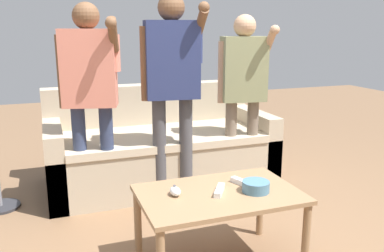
# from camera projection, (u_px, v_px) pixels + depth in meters

# --- Properties ---
(couch) EXTENTS (1.91, 0.91, 0.83)m
(couch) POSITION_uv_depth(u_px,v_px,m) (159.00, 149.00, 3.62)
(couch) COLOR #B7A88E
(couch) RESTS_ON ground
(coffee_table) EXTENTS (0.88, 0.57, 0.45)m
(coffee_table) POSITION_uv_depth(u_px,v_px,m) (219.00, 202.00, 2.26)
(coffee_table) COLOR #997551
(coffee_table) RESTS_ON ground
(snack_bowl) EXTENTS (0.15, 0.15, 0.06)m
(snack_bowl) POSITION_uv_depth(u_px,v_px,m) (256.00, 186.00, 2.25)
(snack_bowl) COLOR teal
(snack_bowl) RESTS_ON coffee_table
(game_remote_nunchuk) EXTENTS (0.06, 0.09, 0.05)m
(game_remote_nunchuk) POSITION_uv_depth(u_px,v_px,m) (175.00, 191.00, 2.20)
(game_remote_nunchuk) COLOR white
(game_remote_nunchuk) RESTS_ON coffee_table
(player_left) EXTENTS (0.43, 0.43, 1.51)m
(player_left) POSITION_uv_depth(u_px,v_px,m) (90.00, 84.00, 2.89)
(player_left) COLOR #2D3856
(player_left) RESTS_ON ground
(player_center) EXTENTS (0.46, 0.36, 1.58)m
(player_center) POSITION_uv_depth(u_px,v_px,m) (172.00, 76.00, 3.01)
(player_center) COLOR #47474C
(player_center) RESTS_ON ground
(player_right) EXTENTS (0.42, 0.37, 1.44)m
(player_right) POSITION_uv_depth(u_px,v_px,m) (243.00, 82.00, 3.31)
(player_right) COLOR #756656
(player_right) RESTS_ON ground
(game_remote_wand_near) EXTENTS (0.09, 0.16, 0.03)m
(game_remote_wand_near) POSITION_uv_depth(u_px,v_px,m) (242.00, 182.00, 2.35)
(game_remote_wand_near) COLOR white
(game_remote_wand_near) RESTS_ON coffee_table
(game_remote_wand_far) EXTENTS (0.12, 0.15, 0.03)m
(game_remote_wand_far) POSITION_uv_depth(u_px,v_px,m) (219.00, 190.00, 2.23)
(game_remote_wand_far) COLOR white
(game_remote_wand_far) RESTS_ON coffee_table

